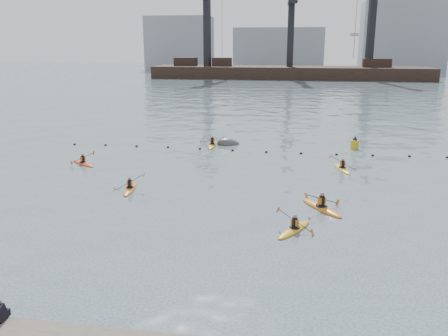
{
  "coord_description": "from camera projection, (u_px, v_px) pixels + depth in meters",
  "views": [
    {
      "loc": [
        4.02,
        -18.05,
        9.32
      ],
      "look_at": [
        -0.03,
        6.1,
        2.8
      ],
      "focal_mm": 38.0,
      "sensor_mm": 36.0,
      "label": 1
    }
  ],
  "objects": [
    {
      "name": "barge_pier",
      "position": [
        288.0,
        71.0,
        124.62
      ],
      "size": [
        72.0,
        19.3,
        29.5
      ],
      "color": "black",
      "rests_on": "ground"
    },
    {
      "name": "mooring_buoy",
      "position": [
        229.0,
        144.0,
        44.61
      ],
      "size": [
        2.77,
        2.14,
        1.58
      ],
      "primitive_type": "ellipsoid",
      "rotation": [
        0.0,
        0.21,
        0.37
      ],
      "color": "#3E4043",
      "rests_on": "ground"
    },
    {
      "name": "ground",
      "position": [
        201.0,
        267.0,
        20.24
      ],
      "size": [
        400.0,
        400.0,
        0.0
      ],
      "primitive_type": "plane",
      "color": "#33434B",
      "rests_on": "ground"
    },
    {
      "name": "kayaker_1",
      "position": [
        294.0,
        229.0,
        24.18
      ],
      "size": [
        1.98,
        3.05,
        1.2
      ],
      "rotation": [
        0.0,
        0.0,
        -0.48
      ],
      "color": "gold",
      "rests_on": "ground"
    },
    {
      "name": "kayaker_2",
      "position": [
        83.0,
        163.0,
        37.36
      ],
      "size": [
        2.83,
        2.29,
        1.04
      ],
      "rotation": [
        0.0,
        0.0,
        0.94
      ],
      "color": "#E04015",
      "rests_on": "ground"
    },
    {
      "name": "kayaker_4",
      "position": [
        322.0,
        207.0,
        27.3
      ],
      "size": [
        2.64,
        3.32,
        1.33
      ],
      "rotation": [
        0.0,
        0.0,
        3.76
      ],
      "color": "#C86B12",
      "rests_on": "ground"
    },
    {
      "name": "kayaker_3",
      "position": [
        342.0,
        168.0,
        35.71
      ],
      "size": [
        2.19,
        3.22,
        1.35
      ],
      "rotation": [
        0.0,
        0.0,
        0.26
      ],
      "color": "gold",
      "rests_on": "ground"
    },
    {
      "name": "skyline",
      "position": [
        301.0,
        42.0,
        160.72
      ],
      "size": [
        141.0,
        28.0,
        22.0
      ],
      "color": "gray",
      "rests_on": "ground"
    },
    {
      "name": "float_line",
      "position": [
        249.0,
        151.0,
        41.79
      ],
      "size": [
        33.24,
        0.73,
        0.24
      ],
      "color": "black",
      "rests_on": "ground"
    },
    {
      "name": "kayaker_5",
      "position": [
        212.0,
        145.0,
        43.94
      ],
      "size": [
        2.3,
        3.42,
        1.14
      ],
      "rotation": [
        0.0,
        0.0,
        0.06
      ],
      "color": "orange",
      "rests_on": "ground"
    },
    {
      "name": "nav_buoy",
      "position": [
        355.0,
        144.0,
        42.69
      ],
      "size": [
        0.73,
        0.73,
        1.33
      ],
      "color": "gold",
      "rests_on": "ground"
    },
    {
      "name": "kayaker_0",
      "position": [
        130.0,
        188.0,
        30.86
      ],
      "size": [
        2.14,
        3.1,
        1.27
      ],
      "rotation": [
        0.0,
        0.0,
        0.16
      ],
      "color": "#C96A12",
      "rests_on": "ground"
    }
  ]
}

